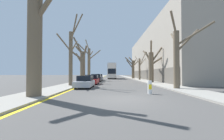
# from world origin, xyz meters

# --- Properties ---
(ground_plane) EXTENTS (300.00, 300.00, 0.00)m
(ground_plane) POSITION_xyz_m (0.00, 0.00, 0.00)
(ground_plane) COLOR #4C4947
(sidewalk_left) EXTENTS (2.77, 120.00, 0.12)m
(sidewalk_left) POSITION_xyz_m (-6.11, 50.00, 0.06)
(sidewalk_left) COLOR gray
(sidewalk_left) RESTS_ON ground
(sidewalk_right) EXTENTS (2.77, 120.00, 0.12)m
(sidewalk_right) POSITION_xyz_m (6.11, 50.00, 0.06)
(sidewalk_right) COLOR gray
(sidewalk_right) RESTS_ON ground
(building_facade_right) EXTENTS (10.08, 43.12, 11.95)m
(building_facade_right) POSITION_xyz_m (12.48, 30.00, 5.96)
(building_facade_right) COLOR #9E9384
(building_facade_right) RESTS_ON ground
(kerb_line_stripe) EXTENTS (0.24, 120.00, 0.01)m
(kerb_line_stripe) POSITION_xyz_m (-4.54, 50.00, 0.00)
(kerb_line_stripe) COLOR yellow
(kerb_line_stripe) RESTS_ON ground
(street_tree_left_0) EXTENTS (5.00, 2.06, 8.88)m
(street_tree_left_0) POSITION_xyz_m (-5.60, 0.47, 4.06)
(street_tree_left_0) COLOR brown
(street_tree_left_0) RESTS_ON ground
(street_tree_left_1) EXTENTS (2.69, 3.73, 8.73)m
(street_tree_left_1) POSITION_xyz_m (-5.63, 9.06, 3.83)
(street_tree_left_1) COLOR brown
(street_tree_left_1) RESTS_ON ground
(street_tree_left_2) EXTENTS (3.28, 2.24, 7.91)m
(street_tree_left_2) POSITION_xyz_m (-5.69, 15.92, 3.21)
(street_tree_left_2) COLOR brown
(street_tree_left_2) RESTS_ON ground
(street_tree_left_3) EXTENTS (4.90, 3.19, 9.52)m
(street_tree_left_3) POSITION_xyz_m (-5.79, 24.16, 4.18)
(street_tree_left_3) COLOR brown
(street_tree_left_3) RESTS_ON ground
(street_tree_right_0) EXTENTS (4.25, 3.96, 7.27)m
(street_tree_right_0) POSITION_xyz_m (5.81, 5.62, 3.40)
(street_tree_right_0) COLOR brown
(street_tree_right_0) RESTS_ON ground
(street_tree_right_1) EXTENTS (3.72, 4.14, 6.82)m
(street_tree_right_1) POSITION_xyz_m (5.91, 15.82, 3.06)
(street_tree_right_1) COLOR brown
(street_tree_right_1) RESTS_ON ground
(street_tree_right_2) EXTENTS (2.66, 3.52, 6.34)m
(street_tree_right_2) POSITION_xyz_m (5.90, 26.27, 3.02)
(street_tree_right_2) COLOR brown
(street_tree_right_2) RESTS_ON ground
(street_tree_right_3) EXTENTS (4.10, 1.54, 6.50)m
(street_tree_right_3) POSITION_xyz_m (5.54, 35.61, 3.19)
(street_tree_right_3) COLOR brown
(street_tree_right_3) RESTS_ON ground
(double_decker_bus) EXTENTS (2.44, 10.79, 4.48)m
(double_decker_bus) POSITION_xyz_m (-0.70, 36.59, 2.54)
(double_decker_bus) COLOR silver
(double_decker_bus) RESTS_ON ground
(parked_car_0) EXTENTS (1.70, 4.33, 1.31)m
(parked_car_0) POSITION_xyz_m (-3.63, 7.51, 0.62)
(parked_car_0) COLOR #9EA3AD
(parked_car_0) RESTS_ON ground
(parked_car_1) EXTENTS (1.88, 4.41, 1.36)m
(parked_car_1) POSITION_xyz_m (-3.63, 12.90, 0.64)
(parked_car_1) COLOR maroon
(parked_car_1) RESTS_ON ground
(parked_car_2) EXTENTS (1.78, 4.08, 1.45)m
(parked_car_2) POSITION_xyz_m (-3.63, 19.00, 0.68)
(parked_car_2) COLOR black
(parked_car_2) RESTS_ON ground
(parked_car_3) EXTENTS (1.70, 4.41, 1.44)m
(parked_car_3) POSITION_xyz_m (-3.63, 25.35, 0.68)
(parked_car_3) COLOR #9EA3AD
(parked_car_3) RESTS_ON ground
(traffic_bollard) EXTENTS (0.32, 0.33, 1.01)m
(traffic_bollard) POSITION_xyz_m (2.20, 2.37, 0.51)
(traffic_bollard) COLOR white
(traffic_bollard) RESTS_ON ground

